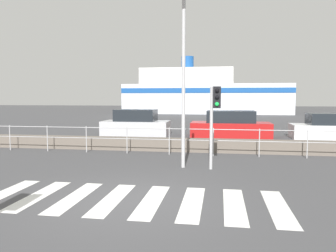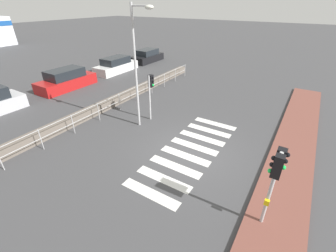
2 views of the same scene
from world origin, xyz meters
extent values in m
plane|color=#424244|center=(0.00, 0.00, 0.00)|extent=(160.00, 160.00, 0.00)
cube|color=brown|center=(0.00, -4.10, 0.06)|extent=(24.00, 1.80, 0.12)
cube|color=silver|center=(-3.08, 0.00, 0.00)|extent=(0.45, 2.40, 0.01)
cube|color=silver|center=(-2.18, 0.00, 0.00)|extent=(0.45, 2.40, 0.01)
cube|color=silver|center=(-1.28, 0.00, 0.00)|extent=(0.45, 2.40, 0.01)
cube|color=silver|center=(-0.38, 0.00, 0.00)|extent=(0.45, 2.40, 0.01)
cube|color=silver|center=(0.52, 0.00, 0.00)|extent=(0.45, 2.40, 0.01)
cube|color=silver|center=(1.42, 0.00, 0.00)|extent=(0.45, 2.40, 0.01)
cube|color=silver|center=(2.32, 0.00, 0.00)|extent=(0.45, 2.40, 0.01)
cube|color=silver|center=(3.22, 0.00, 0.00)|extent=(0.45, 2.40, 0.01)
cube|color=#6B6056|center=(0.00, 6.79, 0.27)|extent=(23.36, 0.55, 0.54)
cylinder|color=#B2B2B5|center=(0.00, 5.91, 1.04)|extent=(21.02, 0.03, 0.03)
cylinder|color=#B2B2B5|center=(0.00, 5.91, 0.60)|extent=(21.02, 0.03, 0.03)
cylinder|color=#B2B2B5|center=(-5.26, 5.91, 0.55)|extent=(0.04, 0.04, 1.10)
cylinder|color=#B2B2B5|center=(-3.50, 5.91, 0.55)|extent=(0.04, 0.04, 1.10)
cylinder|color=#B2B2B5|center=(-1.75, 5.91, 0.55)|extent=(0.04, 0.04, 1.10)
cylinder|color=#B2B2B5|center=(0.00, 5.91, 0.55)|extent=(0.04, 0.04, 1.10)
cylinder|color=#B2B2B5|center=(1.75, 5.91, 0.55)|extent=(0.04, 0.04, 1.10)
cylinder|color=#B2B2B5|center=(3.50, 5.91, 0.55)|extent=(0.04, 0.04, 1.10)
cylinder|color=#B2B2B5|center=(5.26, 5.91, 0.55)|extent=(0.04, 0.04, 1.10)
cylinder|color=#B2B2B5|center=(7.01, 5.91, 0.55)|extent=(0.04, 0.04, 1.10)
cylinder|color=#B2B2B5|center=(8.76, 5.91, 0.55)|extent=(0.04, 0.04, 1.10)
cylinder|color=#B2B2B5|center=(10.51, 5.91, 0.55)|extent=(0.04, 0.04, 1.10)
cylinder|color=#B2B2B5|center=(-2.25, -3.71, 1.38)|extent=(0.10, 0.10, 2.76)
cube|color=black|center=(-2.42, -3.71, 2.42)|extent=(0.24, 0.24, 0.68)
sphere|color=black|center=(-2.42, -3.57, 2.63)|extent=(0.13, 0.13, 0.13)
sphere|color=black|center=(-2.42, -3.57, 2.42)|extent=(0.13, 0.13, 0.13)
sphere|color=#19D84C|center=(-2.42, -3.57, 2.21)|extent=(0.13, 0.13, 0.13)
cube|color=black|center=(-2.08, -3.71, 2.42)|extent=(0.24, 0.24, 0.68)
sphere|color=black|center=(-2.08, -3.85, 2.63)|extent=(0.13, 0.13, 0.13)
sphere|color=black|center=(-2.08, -3.85, 2.42)|extent=(0.13, 0.13, 0.13)
sphere|color=#19D84C|center=(-2.08, -3.85, 2.21)|extent=(0.13, 0.13, 0.13)
cube|color=yellow|center=(-2.36, -3.71, 1.05)|extent=(0.10, 0.14, 0.18)
cylinder|color=#B2B2B5|center=(1.73, 3.48, 1.32)|extent=(0.10, 0.10, 2.63)
cube|color=black|center=(1.90, 3.48, 2.29)|extent=(0.24, 0.24, 0.68)
sphere|color=black|center=(1.90, 3.34, 2.50)|extent=(0.13, 0.13, 0.13)
sphere|color=black|center=(1.90, 3.34, 2.29)|extent=(0.13, 0.13, 0.13)
sphere|color=#19D84C|center=(1.90, 3.34, 2.08)|extent=(0.13, 0.13, 0.13)
cylinder|color=#B2B2B5|center=(0.82, 3.60, 3.07)|extent=(0.12, 0.12, 6.13)
cylinder|color=#B2B2B5|center=(0.82, 3.11, 5.98)|extent=(0.07, 0.98, 0.07)
ellipsoid|color=silver|center=(0.82, 2.62, 5.93)|extent=(0.32, 0.42, 0.19)
cube|color=#B21919|center=(2.61, 12.38, 0.42)|extent=(4.56, 1.84, 0.84)
cube|color=#1E2328|center=(2.61, 12.38, 1.18)|extent=(2.74, 1.62, 0.68)
cube|color=silver|center=(8.25, 12.38, 0.39)|extent=(4.54, 1.75, 0.78)
cube|color=#1E2328|center=(8.25, 12.38, 1.10)|extent=(2.72, 1.54, 0.64)
cube|color=black|center=(13.32, 12.38, 0.38)|extent=(4.15, 1.84, 0.75)
cube|color=#1E2328|center=(13.32, 12.38, 1.06)|extent=(2.49, 1.62, 0.62)
camera|label=1|loc=(1.99, -6.93, 2.30)|focal=35.00mm
camera|label=2|loc=(-7.78, -3.73, 6.16)|focal=24.00mm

